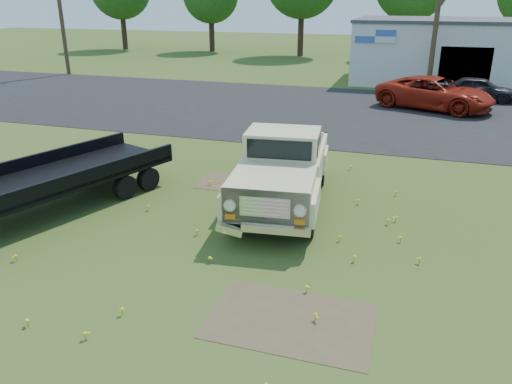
% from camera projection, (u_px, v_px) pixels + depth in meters
% --- Properties ---
extents(ground, '(140.00, 140.00, 0.00)m').
position_uv_depth(ground, '(261.00, 239.00, 12.26)').
color(ground, '#384E19').
rests_on(ground, ground).
extents(asphalt_lot, '(90.00, 14.00, 0.02)m').
position_uv_depth(asphalt_lot, '(346.00, 112.00, 25.56)').
color(asphalt_lot, black).
rests_on(asphalt_lot, ground).
extents(dirt_patch_a, '(3.00, 2.00, 0.01)m').
position_uv_depth(dirt_patch_a, '(291.00, 321.00, 9.18)').
color(dirt_patch_a, '#4E4129').
rests_on(dirt_patch_a, ground).
extents(dirt_patch_b, '(2.20, 1.60, 0.01)m').
position_uv_depth(dirt_patch_b, '(233.00, 183.00, 15.92)').
color(dirt_patch_b, '#4E4129').
rests_on(dirt_patch_b, ground).
extents(commercial_building, '(14.20, 8.20, 4.15)m').
position_uv_depth(commercial_building, '(462.00, 51.00, 33.75)').
color(commercial_building, silver).
rests_on(commercial_building, ground).
extents(utility_pole_west, '(1.60, 0.30, 9.00)m').
position_uv_depth(utility_pole_west, '(60.00, 10.00, 36.25)').
color(utility_pole_west, '#412C1E').
rests_on(utility_pole_west, ground).
extents(utility_pole_mid, '(1.60, 0.30, 9.00)m').
position_uv_depth(utility_pole_mid, '(437.00, 14.00, 28.97)').
color(utility_pole_mid, '#412C1E').
rests_on(utility_pole_mid, ground).
extents(vintage_pickup_truck, '(3.01, 6.27, 2.19)m').
position_uv_depth(vintage_pickup_truck, '(282.00, 168.00, 13.88)').
color(vintage_pickup_truck, beige).
rests_on(vintage_pickup_truck, ground).
extents(flatbed_trailer, '(4.79, 7.70, 1.99)m').
position_uv_depth(flatbed_trailer, '(53.00, 173.00, 13.82)').
color(flatbed_trailer, black).
rests_on(flatbed_trailer, ground).
extents(red_pickup, '(6.49, 4.67, 1.64)m').
position_uv_depth(red_pickup, '(435.00, 94.00, 25.97)').
color(red_pickup, maroon).
rests_on(red_pickup, ground).
extents(dark_sedan, '(4.01, 1.89, 1.33)m').
position_uv_depth(dark_sedan, '(479.00, 89.00, 28.15)').
color(dark_sedan, black).
rests_on(dark_sedan, ground).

